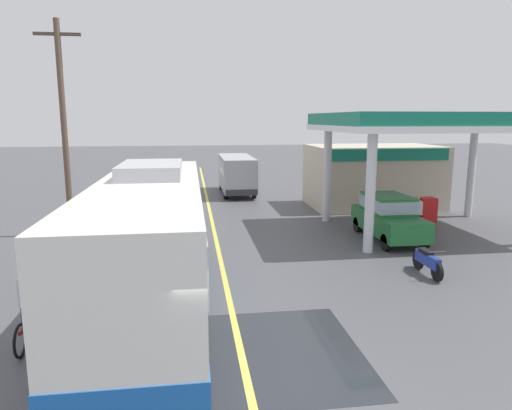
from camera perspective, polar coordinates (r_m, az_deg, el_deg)
name	(u,v)px	position (r m, az deg, el deg)	size (l,w,h in m)	color
ground	(208,202)	(27.79, -5.96, 0.40)	(120.00, 120.00, 0.00)	#4C4C51
lane_divider_stripe	(212,219)	(22.89, -5.48, -1.76)	(0.16, 50.00, 0.01)	#D8CC4C
wet_puddle_patch	(271,352)	(10.28, 1.90, -17.62)	(3.78, 4.11, 0.01)	#26282D
coach_bus_main	(151,243)	(12.20, -12.77, -4.62)	(2.60, 11.04, 3.69)	white
gas_station_roadside	(388,163)	(25.01, 15.94, 5.01)	(9.10, 11.95, 5.10)	#147259
car_at_pump	(388,215)	(19.61, 15.94, -1.18)	(1.70, 4.20, 1.82)	#1E602D
minibus_opposing_lane	(237,171)	(30.53, -2.40, 4.15)	(2.04, 6.13, 2.44)	#A5A5AD
cyclist_on_shoulder	(28,310)	(11.42, -26.18, -11.48)	(0.34, 1.82, 1.72)	black
motorcycle_parked_forecourt	(427,261)	(15.68, 20.29, -6.48)	(0.55, 1.80, 0.92)	black
pedestrian_near_pump	(390,211)	(20.81, 16.13, -0.76)	(0.55, 0.22, 1.66)	#33333F
pedestrian_by_shop	(417,212)	(21.01, 19.10, -0.82)	(0.55, 0.22, 1.66)	#33333F
utility_pole_roadside	(64,126)	(20.76, -22.50, 8.92)	(1.80, 0.24, 8.75)	brown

